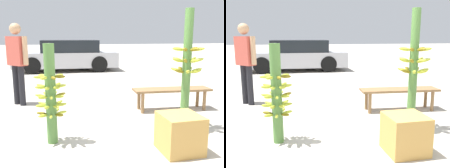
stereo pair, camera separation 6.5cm
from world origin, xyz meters
TOP-DOWN VIEW (x-y plane):
  - ground_plane at (0.00, 0.00)m, footprint 80.00×80.00m
  - banana_stalk_left at (-0.99, 0.46)m, footprint 0.39×0.39m
  - banana_stalk_center at (0.90, 0.51)m, footprint 0.46×0.46m
  - vendor_person at (-1.60, 2.48)m, footprint 0.48×0.50m
  - market_bench at (1.17, 1.43)m, footprint 1.45×0.48m
  - parked_car at (-0.33, 7.50)m, footprint 4.00×2.00m
  - produce_crate at (0.46, -0.16)m, footprint 0.45×0.45m

SIDE VIEW (x-z plane):
  - ground_plane at x=0.00m, z-range 0.00..0.00m
  - produce_crate at x=0.46m, z-range 0.00..0.45m
  - market_bench at x=1.17m, z-range 0.14..0.54m
  - parked_car at x=-0.33m, z-range -0.01..1.19m
  - banana_stalk_left at x=-0.99m, z-range 0.00..1.26m
  - banana_stalk_center at x=0.90m, z-range 0.04..1.76m
  - vendor_person at x=-1.60m, z-range 0.15..1.74m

